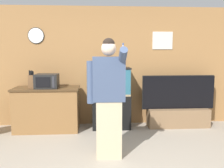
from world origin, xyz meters
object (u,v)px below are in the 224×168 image
object	(u,v)px
microwave	(47,81)
person_standing	(108,97)
counter_island	(47,109)
knife_block	(32,81)
tv_on_stand	(178,112)
aquarium_on_stand	(111,98)

from	to	relation	value
microwave	person_standing	distance (m)	1.81
counter_island	knife_block	world-z (taller)	knife_block
microwave	tv_on_stand	size ratio (longest dim) A/B	0.29
microwave	person_standing	world-z (taller)	person_standing
microwave	knife_block	world-z (taller)	knife_block
knife_block	person_standing	bearing A→B (deg)	-43.53
tv_on_stand	aquarium_on_stand	bearing A→B (deg)	179.57
microwave	tv_on_stand	distance (m)	2.86
knife_block	aquarium_on_stand	size ratio (longest dim) A/B	0.28
person_standing	tv_on_stand	bearing A→B (deg)	43.33
microwave	aquarium_on_stand	size ratio (longest dim) A/B	0.35
knife_block	aquarium_on_stand	xyz separation A→B (m)	(1.62, 0.12, -0.39)
tv_on_stand	microwave	bearing A→B (deg)	-177.46
counter_island	aquarium_on_stand	world-z (taller)	aquarium_on_stand
counter_island	tv_on_stand	bearing A→B (deg)	1.50
microwave	aquarium_on_stand	world-z (taller)	aquarium_on_stand
microwave	aquarium_on_stand	xyz separation A→B (m)	(1.31, 0.13, -0.39)
microwave	tv_on_stand	bearing A→B (deg)	2.54
aquarium_on_stand	person_standing	xyz separation A→B (m)	(-0.14, -1.52, 0.30)
counter_island	aquarium_on_stand	bearing A→B (deg)	3.60
aquarium_on_stand	person_standing	size ratio (longest dim) A/B	0.71
microwave	knife_block	size ratio (longest dim) A/B	1.25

